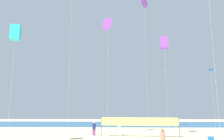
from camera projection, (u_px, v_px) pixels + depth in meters
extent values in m
cube|color=#28608C|center=(125.00, 124.00, 48.85)|extent=(120.00, 20.00, 0.01)
cube|color=white|center=(120.00, 132.00, 27.07)|extent=(0.38, 0.23, 0.79)
cylinder|color=white|center=(120.00, 126.00, 27.20)|extent=(0.39, 0.39, 0.65)
sphere|color=#997051|center=(120.00, 122.00, 27.28)|extent=(0.29, 0.29, 0.29)
cylinder|color=#EA7260|center=(163.00, 135.00, 17.42)|extent=(0.37, 0.37, 0.61)
sphere|color=#997051|center=(162.00, 130.00, 17.50)|extent=(0.27, 0.27, 0.27)
cube|color=#7A3872|center=(94.00, 132.00, 26.69)|extent=(0.37, 0.22, 0.77)
cylinder|color=navy|center=(94.00, 126.00, 26.81)|extent=(0.39, 0.39, 0.64)
sphere|color=beige|center=(94.00, 122.00, 26.90)|extent=(0.28, 0.28, 0.28)
cube|color=#1959B2|center=(211.00, 140.00, 18.12)|extent=(0.52, 0.23, 0.57)
cylinder|color=#4C4C51|center=(101.00, 126.00, 25.79)|extent=(0.08, 0.08, 2.40)
cylinder|color=#4C4C51|center=(179.00, 127.00, 24.48)|extent=(0.08, 0.08, 2.40)
cube|color=#EAE566|center=(139.00, 122.00, 25.23)|extent=(8.75, 1.03, 0.90)
cylinder|color=silver|center=(11.00, 88.00, 18.55)|extent=(0.01, 0.01, 9.74)
cube|color=#26BFCC|center=(16.00, 33.00, 19.42)|extent=(0.98, 0.98, 1.30)
cylinder|color=silver|center=(146.00, 63.00, 35.92)|extent=(0.01, 0.01, 21.09)
ellipsoid|color=purple|center=(144.00, 3.00, 37.81)|extent=(1.75, 2.91, 1.25)
cube|color=pink|center=(144.00, 1.00, 37.88)|extent=(0.53, 0.06, 0.67)
cylinder|color=silver|center=(108.00, 78.00, 27.06)|extent=(0.01, 0.01, 13.90)
cone|color=purple|center=(108.00, 24.00, 28.30)|extent=(1.46, 1.39, 1.73)
cylinder|color=silver|center=(70.00, 56.00, 31.70)|extent=(0.01, 0.01, 21.36)
cylinder|color=silver|center=(214.00, 57.00, 20.93)|extent=(0.01, 0.01, 16.02)
cylinder|color=silver|center=(213.00, 100.00, 32.19)|extent=(0.01, 0.01, 8.98)
pyramid|color=blue|center=(211.00, 69.00, 33.03)|extent=(1.00, 1.00, 0.36)
cylinder|color=silver|center=(166.00, 88.00, 26.08)|extent=(0.01, 0.01, 11.17)
cube|color=purple|center=(164.00, 43.00, 27.08)|extent=(1.05, 1.05, 1.47)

